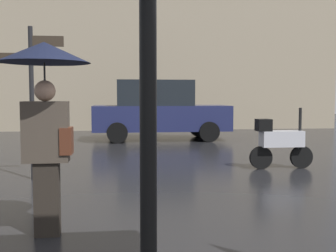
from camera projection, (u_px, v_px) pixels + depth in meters
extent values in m
cylinder|color=black|center=(148.00, 119.00, 2.30)|extent=(0.10, 0.10, 2.68)
cube|color=#2A241E|center=(47.00, 199.00, 4.34)|extent=(0.26, 0.16, 0.78)
cube|color=#473D33|center=(46.00, 132.00, 4.29)|extent=(0.47, 0.21, 0.63)
sphere|color=tan|center=(45.00, 91.00, 4.26)|extent=(0.22, 0.22, 0.22)
cube|color=#512819|center=(67.00, 141.00, 4.32)|extent=(0.12, 0.24, 0.28)
cylinder|color=black|center=(45.00, 77.00, 4.25)|extent=(0.02, 0.02, 0.30)
cone|color=black|center=(44.00, 52.00, 4.23)|extent=(0.94, 0.94, 0.21)
cylinder|color=black|center=(301.00, 157.00, 8.44)|extent=(0.46, 0.09, 0.46)
cylinder|color=black|center=(261.00, 158.00, 8.34)|extent=(0.46, 0.09, 0.46)
cube|color=silver|center=(282.00, 139.00, 8.36)|extent=(0.86, 0.32, 0.32)
cube|color=black|center=(263.00, 125.00, 8.30)|extent=(0.28, 0.28, 0.24)
cylinder|color=black|center=(300.00, 121.00, 8.39)|extent=(0.06, 0.06, 0.55)
cube|color=#1E234C|center=(161.00, 118.00, 13.97)|extent=(4.52, 1.78, 0.83)
cube|color=black|center=(154.00, 93.00, 13.88)|extent=(2.49, 1.64, 0.84)
cylinder|color=black|center=(198.00, 128.00, 15.06)|extent=(0.66, 0.18, 0.66)
cylinder|color=black|center=(209.00, 132.00, 13.29)|extent=(0.66, 0.18, 0.66)
cylinder|color=black|center=(117.00, 128.00, 14.70)|extent=(0.66, 0.18, 0.66)
cylinder|color=black|center=(117.00, 133.00, 12.93)|extent=(0.66, 0.18, 0.66)
cylinder|color=black|center=(32.00, 104.00, 7.22)|extent=(0.08, 0.08, 2.67)
cube|color=#33281E|center=(47.00, 41.00, 7.18)|extent=(0.56, 0.04, 0.18)
cube|color=#33281E|center=(15.00, 58.00, 7.13)|extent=(0.52, 0.04, 0.18)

